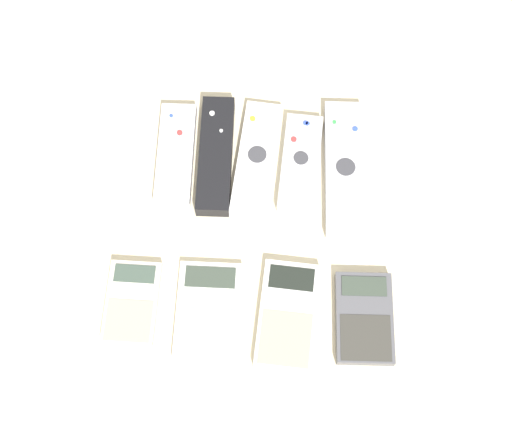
% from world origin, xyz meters
% --- Properties ---
extents(ground_plane, '(3.00, 3.00, 0.00)m').
position_xyz_m(ground_plane, '(0.00, 0.00, 0.00)').
color(ground_plane, beige).
extents(remote_0, '(0.06, 0.17, 0.02)m').
position_xyz_m(remote_0, '(-0.13, 0.13, 0.01)').
color(remote_0, silver).
rests_on(remote_0, ground_plane).
extents(remote_1, '(0.06, 0.19, 0.03)m').
position_xyz_m(remote_1, '(-0.07, 0.13, 0.01)').
color(remote_1, black).
rests_on(remote_1, ground_plane).
extents(remote_2, '(0.07, 0.19, 0.02)m').
position_xyz_m(remote_2, '(-0.01, 0.14, 0.01)').
color(remote_2, white).
rests_on(remote_2, ground_plane).
extents(remote_3, '(0.06, 0.16, 0.02)m').
position_xyz_m(remote_3, '(0.06, 0.13, 0.01)').
color(remote_3, '#B7B7BC').
rests_on(remote_3, ground_plane).
extents(remote_4, '(0.07, 0.22, 0.02)m').
position_xyz_m(remote_4, '(0.13, 0.13, 0.01)').
color(remote_4, '#B7B7BC').
rests_on(remote_4, ground_plane).
extents(calculator_0, '(0.07, 0.12, 0.02)m').
position_xyz_m(calculator_0, '(-0.16, -0.10, 0.01)').
color(calculator_0, beige).
rests_on(calculator_0, ground_plane).
extents(calculator_1, '(0.09, 0.14, 0.01)m').
position_xyz_m(calculator_1, '(-0.06, -0.10, 0.01)').
color(calculator_1, silver).
rests_on(calculator_1, ground_plane).
extents(calculator_2, '(0.09, 0.15, 0.02)m').
position_xyz_m(calculator_2, '(0.05, -0.10, 0.01)').
color(calculator_2, silver).
rests_on(calculator_2, ground_plane).
extents(calculator_3, '(0.08, 0.13, 0.02)m').
position_xyz_m(calculator_3, '(0.16, -0.10, 0.01)').
color(calculator_3, '#4C4C51').
rests_on(calculator_3, ground_plane).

